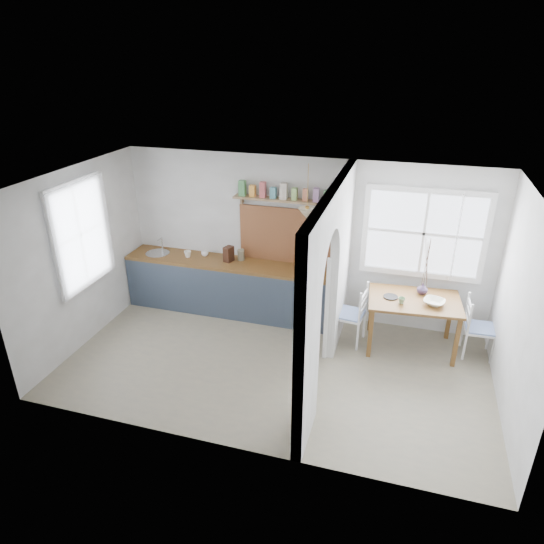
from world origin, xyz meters
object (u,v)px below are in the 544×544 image
(chair_left, at_px, (349,313))
(dining_table, at_px, (411,323))
(kettle, at_px, (305,266))
(chair_right, at_px, (480,328))
(vase, at_px, (422,289))

(chair_left, bearing_deg, dining_table, 103.28)
(chair_left, height_order, kettle, kettle)
(kettle, bearing_deg, dining_table, 7.77)
(chair_right, distance_m, vase, 0.95)
(vase, bearing_deg, chair_right, -9.33)
(chair_right, distance_m, kettle, 2.65)
(chair_left, bearing_deg, vase, 114.39)
(chair_left, distance_m, vase, 1.11)
(chair_left, distance_m, kettle, 0.98)
(chair_left, bearing_deg, kettle, -104.67)
(chair_right, relative_size, vase, 5.47)
(chair_right, bearing_deg, vase, 78.69)
(dining_table, relative_size, chair_right, 1.43)
(dining_table, height_order, kettle, kettle)
(dining_table, distance_m, chair_right, 0.93)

